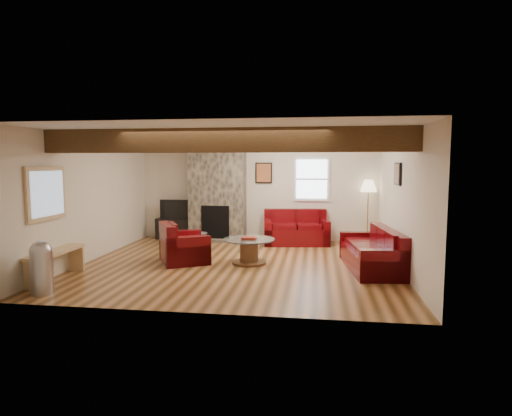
% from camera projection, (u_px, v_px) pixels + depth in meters
% --- Properties ---
extents(room, '(8.00, 8.00, 8.00)m').
position_uv_depth(room, '(239.00, 200.00, 8.16)').
color(room, '#553516').
rests_on(room, ground).
extents(floor, '(6.00, 6.00, 0.00)m').
position_uv_depth(floor, '(239.00, 264.00, 8.29)').
color(floor, '#553516').
rests_on(floor, ground).
extents(oak_beam, '(6.00, 0.36, 0.38)m').
position_uv_depth(oak_beam, '(224.00, 140.00, 6.81)').
color(oak_beam, '#372010').
rests_on(oak_beam, room).
extents(chimney_breast, '(1.40, 0.67, 2.50)m').
position_uv_depth(chimney_breast, '(217.00, 192.00, 10.75)').
color(chimney_breast, '#36302A').
rests_on(chimney_breast, floor).
extents(back_window, '(0.90, 0.08, 1.10)m').
position_uv_depth(back_window, '(312.00, 179.00, 10.60)').
color(back_window, white).
rests_on(back_window, room).
extents(hatch_window, '(0.08, 1.00, 0.90)m').
position_uv_depth(hatch_window, '(46.00, 193.00, 7.07)').
color(hatch_window, tan).
rests_on(hatch_window, room).
extents(ceiling_dome, '(0.40, 0.40, 0.18)m').
position_uv_depth(ceiling_dome, '(289.00, 139.00, 8.79)').
color(ceiling_dome, white).
rests_on(ceiling_dome, room).
extents(artwork_back, '(0.42, 0.06, 0.52)m').
position_uv_depth(artwork_back, '(264.00, 173.00, 10.76)').
color(artwork_back, black).
rests_on(artwork_back, room).
extents(artwork_right, '(0.06, 0.55, 0.42)m').
position_uv_depth(artwork_right, '(397.00, 174.00, 7.99)').
color(artwork_right, black).
rests_on(artwork_right, room).
extents(sofa_three, '(1.03, 2.03, 0.75)m').
position_uv_depth(sofa_three, '(371.00, 249.00, 7.85)').
color(sofa_three, '#470508').
rests_on(sofa_three, floor).
extents(loveseat, '(1.64, 1.07, 0.82)m').
position_uv_depth(loveseat, '(296.00, 227.00, 10.30)').
color(loveseat, '#470508').
rests_on(loveseat, floor).
extents(armchair_red, '(1.20, 1.25, 0.78)m').
position_uv_depth(armchair_red, '(184.00, 242.00, 8.43)').
color(armchair_red, '#470508').
rests_on(armchair_red, floor).
extents(coffee_table, '(1.00, 1.00, 0.52)m').
position_uv_depth(coffee_table, '(249.00, 251.00, 8.30)').
color(coffee_table, '#472E16').
rests_on(coffee_table, floor).
extents(tv_cabinet, '(1.06, 0.42, 0.53)m').
position_uv_depth(tv_cabinet, '(178.00, 228.00, 11.04)').
color(tv_cabinet, black).
rests_on(tv_cabinet, floor).
extents(television, '(0.85, 0.11, 0.49)m').
position_uv_depth(television, '(177.00, 209.00, 10.99)').
color(television, black).
rests_on(television, tv_cabinet).
extents(floor_lamp, '(0.39, 0.39, 1.54)m').
position_uv_depth(floor_lamp, '(368.00, 189.00, 10.28)').
color(floor_lamp, '#A58445').
rests_on(floor_lamp, floor).
extents(pine_bench, '(0.31, 1.32, 0.49)m').
position_uv_depth(pine_bench, '(56.00, 265.00, 7.16)').
color(pine_bench, tan).
rests_on(pine_bench, floor).
extents(pedal_bin, '(0.39, 0.39, 0.81)m').
position_uv_depth(pedal_bin, '(42.00, 267.00, 6.36)').
color(pedal_bin, '#A6A6AB').
rests_on(pedal_bin, floor).
extents(coal_bucket, '(0.35, 0.35, 0.33)m').
position_uv_depth(coal_bucket, '(200.00, 239.00, 10.06)').
color(coal_bucket, slate).
rests_on(coal_bucket, floor).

